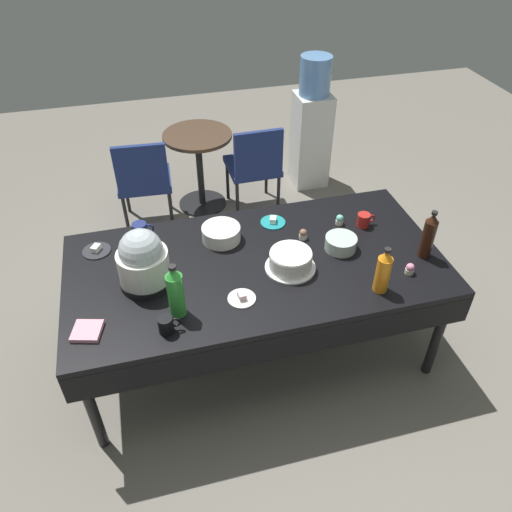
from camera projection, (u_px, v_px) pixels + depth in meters
ground at (256, 346)px, 3.41m from camera, size 9.00×9.00×0.00m
potluck_table at (256, 271)px, 2.98m from camera, size 2.20×1.10×0.75m
frosted_layer_cake at (291, 261)px, 2.86m from camera, size 0.29×0.29×0.12m
slow_cooker at (143, 261)px, 2.70m from camera, size 0.29×0.29×0.35m
glass_salad_bowl at (341, 243)px, 3.02m from camera, size 0.19×0.19×0.08m
ceramic_snack_bowl at (221, 233)px, 3.08m from camera, size 0.24×0.24×0.09m
dessert_plate_teal at (273, 222)px, 3.24m from camera, size 0.16×0.16×0.04m
dessert_plate_charcoal at (96, 250)px, 3.01m from camera, size 0.17×0.17×0.04m
dessert_plate_white at (242, 298)px, 2.70m from camera, size 0.15×0.15×0.04m
cupcake_mint at (410, 269)px, 2.85m from camera, size 0.05×0.05×0.07m
cupcake_berry at (340, 220)px, 3.22m from camera, size 0.05×0.05×0.07m
cupcake_lemon at (303, 234)px, 3.10m from camera, size 0.05×0.05×0.07m
soda_bottle_orange_juice at (383, 271)px, 2.68m from camera, size 0.08×0.08×0.29m
soda_bottle_lime_soda at (176, 292)px, 2.53m from camera, size 0.09×0.09×0.32m
soda_bottle_cola at (429, 236)px, 2.90m from camera, size 0.08×0.08×0.31m
coffee_mug_red at (364, 220)px, 3.19m from camera, size 0.12×0.08×0.09m
coffee_mug_black at (166, 325)px, 2.50m from camera, size 0.12×0.08×0.09m
coffee_mug_navy at (141, 230)px, 3.10m from camera, size 0.13×0.09×0.10m
paper_napkin_stack at (87, 331)px, 2.51m from camera, size 0.17×0.17×0.02m
maroon_chair_left at (144, 178)px, 4.18m from camera, size 0.47×0.47×0.85m
maroon_chair_right at (255, 164)px, 4.37m from camera, size 0.45×0.45×0.85m
round_cafe_table at (199, 157)px, 4.44m from camera, size 0.60×0.60×0.72m
water_cooler at (311, 127)px, 4.71m from camera, size 0.32×0.32×1.24m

